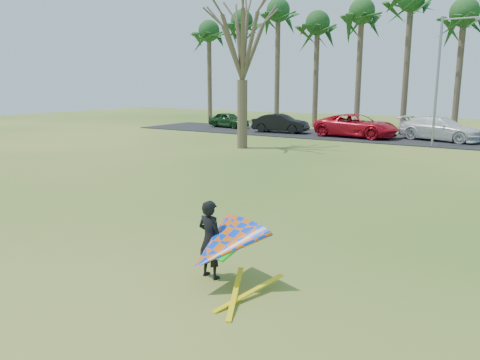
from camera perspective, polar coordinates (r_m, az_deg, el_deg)
The scene contains 16 objects.
ground at distance 12.95m, azimuth -4.74°, elevation -6.30°, with size 100.00×100.00×0.00m, color #205913.
parking_strip at distance 35.83m, azimuth 20.04°, elevation 4.65°, with size 46.00×7.00×0.06m, color black.
palm_0 at distance 50.59m, azimuth -3.80°, elevation 17.55°, with size 4.84×4.84×10.84m.
palm_1 at distance 48.45m, azimuth 0.23°, elevation 18.64°, with size 4.84×4.84×11.54m.
palm_2 at distance 46.56m, azimuth 4.68°, elevation 19.73°, with size 4.84×4.84×12.24m.
palm_3 at distance 44.69m, azimuth 9.44°, elevation 18.20°, with size 4.84×4.84×10.84m.
palm_4 at distance 43.37m, azimuth 14.62°, elevation 19.10°, with size 4.84×4.84×11.54m.
palm_5 at distance 42.40m, azimuth 20.15°, elevation 19.89°, with size 4.84×4.84×12.24m.
palm_6 at distance 41.51m, azimuth 25.67°, elevation 17.76°, with size 4.84×4.84×10.84m.
bare_tree_left at distance 29.37m, azimuth 0.29°, elevation 17.41°, with size 6.60×6.60×9.70m.
streetlight at distance 32.26m, azimuth 23.24°, elevation 11.62°, with size 2.28×0.18×8.00m.
car_0 at distance 42.73m, azimuth -1.40°, elevation 7.33°, with size 1.61×3.99×1.36m, color #163818.
car_1 at distance 38.40m, azimuth 4.96°, elevation 6.90°, with size 1.58×4.54×1.50m, color black.
car_2 at distance 36.03m, azimuth 14.00°, elevation 6.45°, with size 2.83×6.13×1.70m, color red.
car_3 at distance 35.69m, azimuth 23.26°, elevation 5.77°, with size 2.32×5.70×1.66m, color white.
kite_flyer at distance 9.36m, azimuth -2.43°, elevation -7.96°, with size 2.13×2.39×2.02m.
Camera 1 is at (7.43, -9.82, 3.99)m, focal length 35.00 mm.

